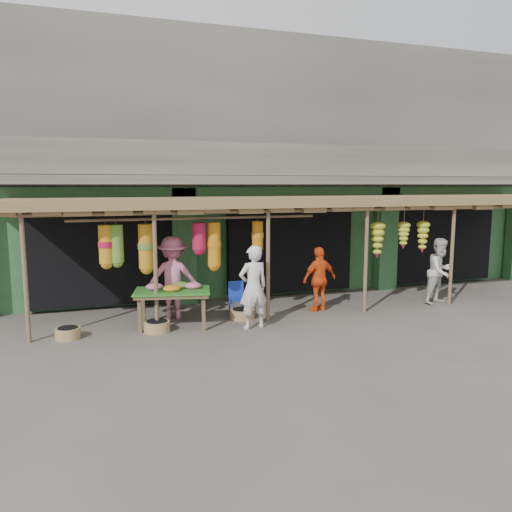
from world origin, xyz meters
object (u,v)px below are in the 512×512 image
object	(u,v)px
flower_table	(173,292)
person_shopper	(173,278)
person_vendor	(319,279)
person_front	(253,287)
blue_chair	(237,296)
person_right	(440,271)

from	to	relation	value
flower_table	person_shopper	distance (m)	0.76
person_vendor	person_shopper	world-z (taller)	person_shopper
flower_table	person_front	xyz separation A→B (m)	(1.62, -0.64, 0.13)
person_front	person_vendor	world-z (taller)	person_front
person_front	person_shopper	xyz separation A→B (m)	(-1.50, 1.37, 0.05)
blue_chair	person_right	world-z (taller)	person_right
person_vendor	flower_table	bearing A→B (deg)	-7.06
flower_table	person_shopper	bearing A→B (deg)	92.81
person_front	flower_table	bearing A→B (deg)	-29.88
flower_table	person_front	size ratio (longest dim) A/B	0.98
person_right	person_vendor	distance (m)	3.32
blue_chair	person_right	xyz separation A→B (m)	(5.31, -0.64, 0.42)
person_vendor	person_shopper	xyz separation A→B (m)	(-3.50, 0.46, 0.16)
blue_chair	person_vendor	distance (m)	2.06
person_front	person_shopper	distance (m)	2.03
person_front	blue_chair	bearing A→B (deg)	-98.37
blue_chair	person_vendor	size ratio (longest dim) A/B	0.50
blue_chair	person_shopper	size ratio (longest dim) A/B	0.41
flower_table	person_shopper	world-z (taller)	person_shopper
person_right	person_front	bearing A→B (deg)	170.06
flower_table	person_vendor	bearing A→B (deg)	16.29
flower_table	person_vendor	xyz separation A→B (m)	(3.62, 0.28, 0.02)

